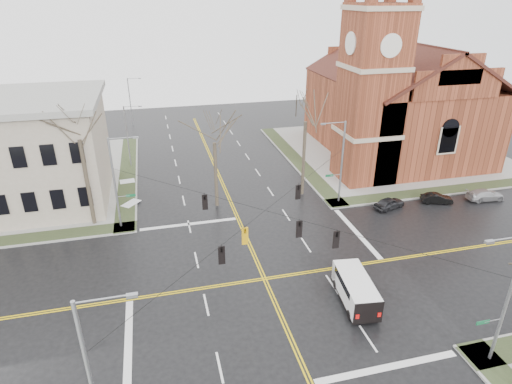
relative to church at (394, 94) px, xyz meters
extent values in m
plane|color=black|center=(-24.76, -24.78, -8.43)|extent=(120.00, 120.00, 0.00)
cube|color=gray|center=(0.24, 0.22, -8.36)|extent=(30.00, 30.00, 0.15)
cube|color=#29361D|center=(-13.56, 0.22, -8.28)|extent=(2.00, 30.00, 0.02)
cube|color=#29361D|center=(0.24, -13.58, -8.28)|extent=(30.00, 2.00, 0.02)
cube|color=gray|center=(-49.76, 0.22, -8.36)|extent=(30.00, 30.00, 0.15)
cube|color=#29361D|center=(-35.96, 0.22, -8.28)|extent=(2.00, 30.00, 0.02)
cube|color=gold|center=(-24.88, -24.78, -8.43)|extent=(0.12, 100.00, 0.01)
cube|color=gold|center=(-24.64, -24.78, -8.43)|extent=(0.12, 100.00, 0.01)
cube|color=gold|center=(-24.76, -24.90, -8.43)|extent=(100.00, 0.12, 0.01)
cube|color=gold|center=(-24.76, -24.66, -8.43)|extent=(100.00, 0.12, 0.01)
cube|color=silver|center=(-19.76, -35.28, -8.43)|extent=(9.50, 0.50, 0.01)
cube|color=silver|center=(-29.76, -14.28, -8.43)|extent=(9.50, 0.50, 0.01)
cube|color=silver|center=(-35.26, -29.78, -8.43)|extent=(0.50, 9.50, 0.01)
cube|color=silver|center=(-14.26, -19.78, -8.43)|extent=(0.50, 9.50, 0.01)
cube|color=maroon|center=(-7.76, -7.78, 1.57)|extent=(6.00, 6.00, 20.00)
cube|color=#B9A78E|center=(-7.76, -7.78, 11.07)|extent=(6.30, 6.30, 0.50)
cylinder|color=silver|center=(-7.76, -10.83, 7.57)|extent=(2.40, 0.15, 2.40)
cylinder|color=silver|center=(-10.81, -7.78, 7.57)|extent=(0.15, 2.40, 2.40)
cube|color=maroon|center=(1.24, 1.22, -3.43)|extent=(18.00, 24.00, 10.00)
cube|color=maroon|center=(-7.96, -4.78, -6.23)|extent=(2.00, 5.00, 4.40)
cube|color=gray|center=(-46.76, -4.78, -2.93)|extent=(18.00, 14.00, 11.00)
cylinder|color=gray|center=(-13.26, -13.28, -3.78)|extent=(0.20, 0.20, 9.00)
cylinder|color=gray|center=(-13.86, -13.28, -5.13)|extent=(1.20, 0.06, 0.06)
cube|color=#0F5831|center=(-14.56, -13.28, -5.13)|extent=(0.90, 0.04, 0.25)
cylinder|color=gray|center=(-14.46, -13.28, 0.62)|extent=(2.40, 0.08, 0.08)
cube|color=gray|center=(-15.66, -13.28, 0.57)|extent=(0.50, 0.22, 0.15)
cylinder|color=gray|center=(-36.26, -13.28, -3.78)|extent=(0.20, 0.20, 9.00)
cylinder|color=gray|center=(-35.66, -13.28, -5.13)|extent=(1.20, 0.06, 0.06)
cube|color=#0F5831|center=(-34.96, -13.28, -5.13)|extent=(0.90, 0.04, 0.25)
cylinder|color=gray|center=(-35.06, -13.28, 0.62)|extent=(2.40, 0.08, 0.08)
cube|color=gray|center=(-33.86, -13.28, 0.57)|extent=(0.50, 0.22, 0.15)
cylinder|color=gray|center=(-13.26, -36.28, -3.78)|extent=(0.20, 0.20, 9.00)
cylinder|color=gray|center=(-13.86, -36.28, -5.13)|extent=(1.20, 0.06, 0.06)
cube|color=#0F5831|center=(-14.56, -36.28, -5.13)|extent=(0.90, 0.04, 0.25)
cylinder|color=gray|center=(-14.46, -36.28, 0.62)|extent=(2.40, 0.08, 0.08)
cube|color=gray|center=(-15.66, -36.28, 0.57)|extent=(0.50, 0.22, 0.15)
cylinder|color=gray|center=(-36.26, -36.28, -3.78)|extent=(0.20, 0.20, 9.00)
cylinder|color=gray|center=(-35.06, -36.28, 0.62)|extent=(2.40, 0.08, 0.08)
cube|color=gray|center=(-33.86, -36.28, 0.57)|extent=(0.50, 0.22, 0.15)
cylinder|color=black|center=(-24.76, -24.78, -2.23)|extent=(23.02, 23.02, 0.03)
cylinder|color=black|center=(-24.76, -24.78, -2.23)|extent=(23.02, 23.02, 0.03)
imported|color=black|center=(-28.76, -28.78, -2.98)|extent=(0.21, 0.26, 1.30)
imported|color=black|center=(-20.76, -20.78, -2.98)|extent=(0.21, 0.26, 1.30)
imported|color=#E0A10D|center=(-26.76, -26.78, -2.98)|extent=(0.21, 0.26, 1.30)
imported|color=black|center=(-28.76, -20.78, -2.98)|extent=(0.21, 0.26, 1.30)
imported|color=black|center=(-20.76, -28.78, -2.98)|extent=(0.21, 0.26, 1.30)
imported|color=black|center=(-22.76, -26.78, -2.98)|extent=(0.21, 0.26, 1.30)
cylinder|color=gray|center=(-35.56, 3.22, -4.33)|extent=(0.16, 0.16, 8.00)
cylinder|color=gray|center=(-34.56, 3.22, -0.43)|extent=(2.00, 0.07, 0.07)
cube|color=gray|center=(-33.56, 3.22, -0.48)|extent=(0.45, 0.20, 0.13)
cylinder|color=gray|center=(-35.56, 23.22, -4.33)|extent=(0.16, 0.16, 8.00)
cylinder|color=gray|center=(-34.56, 23.22, -0.43)|extent=(2.00, 0.07, 0.07)
cube|color=gray|center=(-33.56, 23.22, -0.48)|extent=(0.45, 0.20, 0.13)
cube|color=white|center=(-19.01, -29.12, -7.25)|extent=(2.65, 5.45, 1.68)
cube|color=white|center=(-18.75, -26.96, -7.49)|extent=(2.12, 1.13, 1.19)
cube|color=black|center=(-18.71, -26.62, -6.95)|extent=(1.83, 0.34, 0.79)
cube|color=black|center=(-18.99, -28.93, -6.70)|extent=(2.46, 3.78, 0.54)
cube|color=#B70C0A|center=(-20.10, -31.68, -7.45)|extent=(0.24, 0.10, 0.34)
cube|color=#B70C0A|center=(-18.57, -31.87, -7.45)|extent=(0.24, 0.10, 0.34)
cube|color=black|center=(-19.01, -29.12, -8.11)|extent=(2.70, 5.50, 0.10)
cylinder|color=black|center=(-19.71, -27.30, -8.08)|extent=(0.34, 0.74, 0.71)
cylinder|color=black|center=(-17.90, -27.52, -8.08)|extent=(0.34, 0.74, 0.71)
cylinder|color=black|center=(-20.12, -30.73, -8.08)|extent=(0.34, 0.74, 0.71)
cylinder|color=black|center=(-18.32, -30.95, -8.08)|extent=(0.34, 0.74, 0.71)
imported|color=black|center=(-8.64, -15.95, -7.83)|extent=(3.84, 2.45, 1.22)
imported|color=black|center=(-2.95, -16.04, -7.89)|extent=(3.50, 2.09, 1.09)
imported|color=#A6A6A8|center=(2.73, -16.65, -7.83)|extent=(4.28, 1.96, 1.21)
cylinder|color=#393024|center=(-38.85, -12.05, -3.97)|extent=(0.36, 0.36, 8.62)
cylinder|color=#393024|center=(-26.39, -11.11, -4.76)|extent=(0.36, 0.36, 7.05)
cylinder|color=#393024|center=(-16.53, -10.56, -4.08)|extent=(0.36, 0.36, 8.41)
camera|label=1|loc=(-32.24, -52.00, 12.43)|focal=30.00mm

